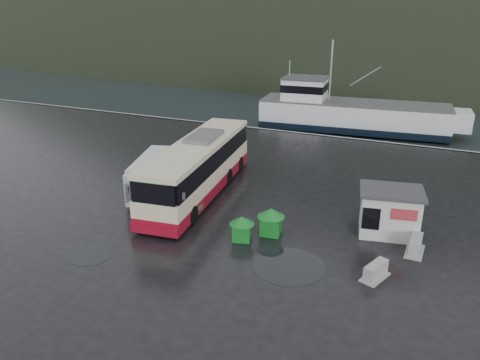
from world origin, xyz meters
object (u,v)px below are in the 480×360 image
at_px(dome_tent, 184,217).
at_px(jersey_barrier_a, 375,278).
at_px(waste_bin_left, 271,234).
at_px(ticket_kiosk, 387,233).
at_px(coach_bus, 200,193).
at_px(waste_bin_right, 242,239).
at_px(fishing_trawler, 353,118).
at_px(white_van, 155,192).
at_px(jersey_barrier_b, 414,252).

relative_size(dome_tent, jersey_barrier_a, 1.80).
height_order(waste_bin_left, ticket_kiosk, ticket_kiosk).
bearing_deg(coach_bus, waste_bin_right, -49.84).
distance_m(waste_bin_left, ticket_kiosk, 6.45).
xyz_separation_m(jersey_barrier_a, fishing_trawler, (-7.05, 31.32, 0.00)).
relative_size(white_van, ticket_kiosk, 1.79).
height_order(coach_bus, fishing_trawler, fishing_trawler).
bearing_deg(ticket_kiosk, jersey_barrier_b, -56.24).
relative_size(waste_bin_left, jersey_barrier_a, 0.98).
relative_size(coach_bus, white_van, 2.24).
distance_m(ticket_kiosk, jersey_barrier_b, 2.25).
distance_m(ticket_kiosk, fishing_trawler, 27.38).
bearing_deg(jersey_barrier_b, waste_bin_left, -172.32).
relative_size(ticket_kiosk, fishing_trawler, 0.14).
bearing_deg(jersey_barrier_a, white_van, 162.76).
height_order(waste_bin_left, fishing_trawler, fishing_trawler).
distance_m(waste_bin_left, dome_tent, 5.49).
bearing_deg(jersey_barrier_b, ticket_kiosk, 134.09).
height_order(white_van, fishing_trawler, fishing_trawler).
height_order(coach_bus, waste_bin_right, coach_bus).
xyz_separation_m(coach_bus, waste_bin_left, (6.36, -3.58, 0.00)).
height_order(white_van, waste_bin_right, white_van).
bearing_deg(waste_bin_left, white_van, 164.89).
height_order(waste_bin_left, waste_bin_right, waste_bin_left).
height_order(waste_bin_right, jersey_barrier_b, waste_bin_right).
relative_size(jersey_barrier_a, jersey_barrier_b, 0.92).
height_order(coach_bus, jersey_barrier_a, coach_bus).
distance_m(white_van, dome_tent, 4.44).
height_order(coach_bus, jersey_barrier_b, coach_bus).
relative_size(white_van, dome_tent, 2.13).
bearing_deg(coach_bus, jersey_barrier_b, -17.36).
relative_size(white_van, jersey_barrier_a, 3.83).
xyz_separation_m(white_van, dome_tent, (3.65, -2.53, 0.00)).
distance_m(jersey_barrier_a, jersey_barrier_b, 3.56).
bearing_deg(waste_bin_right, ticket_kiosk, 28.56).
bearing_deg(fishing_trawler, coach_bus, -106.80).
relative_size(waste_bin_right, fishing_trawler, 0.06).
bearing_deg(waste_bin_right, dome_tent, 164.70).
height_order(ticket_kiosk, jersey_barrier_b, ticket_kiosk).
xyz_separation_m(ticket_kiosk, jersey_barrier_a, (0.07, -4.84, 0.00)).
xyz_separation_m(coach_bus, waste_bin_right, (5.16, -4.82, 0.00)).
distance_m(waste_bin_right, fishing_trawler, 30.34).
bearing_deg(ticket_kiosk, fishing_trawler, 94.44).
xyz_separation_m(white_van, waste_bin_right, (7.94, -3.71, 0.00)).
xyz_separation_m(dome_tent, ticket_kiosk, (11.39, 2.69, 0.00)).
height_order(white_van, ticket_kiosk, ticket_kiosk).
height_order(coach_bus, white_van, coach_bus).
xyz_separation_m(ticket_kiosk, fishing_trawler, (-6.98, 26.48, 0.00)).
height_order(waste_bin_left, jersey_barrier_a, waste_bin_left).
bearing_deg(waste_bin_left, dome_tent, -179.31).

